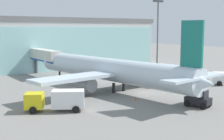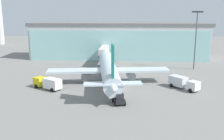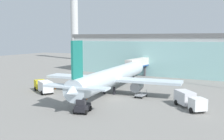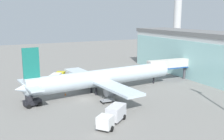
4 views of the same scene
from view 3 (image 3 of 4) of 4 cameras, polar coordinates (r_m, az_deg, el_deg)
The scene contains 11 objects.
ground at distance 51.47m, azimuth 0.51°, elevation -6.23°, with size 240.00×240.00×0.00m, color gray.
terminal_building at distance 86.25m, azimuth 11.59°, elevation 3.37°, with size 65.26×14.94×13.03m.
jet_bridge at distance 77.01m, azimuth 5.79°, elevation 1.48°, with size 3.00×13.52×5.77m.
control_tower at distance 148.07m, azimuth -8.20°, elevation 10.91°, with size 6.87×6.87×38.44m.
airplane at distance 56.74m, azimuth 0.17°, elevation -1.45°, with size 29.85×39.56×11.37m.
catering_truck at distance 58.74m, azimuth -14.66°, elevation -3.34°, with size 7.31×5.84×2.65m.
fuel_truck at distance 46.24m, azimuth 16.35°, elevation -6.18°, with size 6.30×7.06×2.65m.
baggage_cart at distance 52.61m, azimuth 6.32°, elevation -5.42°, with size 1.81×2.91×1.50m.
pushback_tug at distance 42.08m, azimuth -6.46°, elevation -7.94°, with size 2.76×3.51×2.30m.
safety_cone_nose at distance 50.97m, azimuth -5.55°, elevation -6.08°, with size 0.36×0.36×0.55m, color orange.
safety_cone_wingtip at distance 61.99m, azimuth -12.25°, elevation -3.85°, with size 0.36×0.36×0.55m, color orange.
Camera 3 is at (21.70, -45.15, 11.82)m, focal length 42.00 mm.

